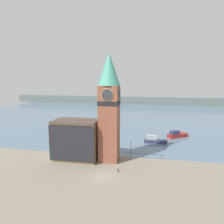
{
  "coord_description": "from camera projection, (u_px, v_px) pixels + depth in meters",
  "views": [
    {
      "loc": [
        8.88,
        -36.16,
        17.8
      ],
      "look_at": [
        0.62,
        6.15,
        10.97
      ],
      "focal_mm": 35.0,
      "sensor_mm": 36.0,
      "label": 1
    }
  ],
  "objects": [
    {
      "name": "ground_plane",
      "position": [
        102.0,
        177.0,
        39.52
      ],
      "size": [
        160.0,
        160.0,
        0.0
      ],
      "primitive_type": "plane",
      "color": "gray"
    },
    {
      "name": "water",
      "position": [
        136.0,
        114.0,
        108.3
      ],
      "size": [
        160.0,
        120.0,
        0.0
      ],
      "color": "slate",
      "rests_on": "ground_plane"
    },
    {
      "name": "far_shoreline",
      "position": [
        141.0,
        100.0,
        146.68
      ],
      "size": [
        180.0,
        3.0,
        5.0
      ],
      "color": "slate",
      "rests_on": "water"
    },
    {
      "name": "pier_railing",
      "position": [
        143.0,
        154.0,
        48.46
      ],
      "size": [
        8.43,
        0.08,
        1.09
      ],
      "color": "#333338",
      "rests_on": "ground_plane"
    },
    {
      "name": "clock_tower",
      "position": [
        109.0,
        105.0,
        45.63
      ],
      "size": [
        4.62,
        4.62,
        22.85
      ],
      "color": "brown",
      "rests_on": "ground_plane"
    },
    {
      "name": "pier_building",
      "position": [
        76.0,
        140.0,
        47.65
      ],
      "size": [
        9.8,
        6.1,
        8.68
      ],
      "color": "tan",
      "rests_on": "ground_plane"
    },
    {
      "name": "boat_near",
      "position": [
        154.0,
        140.0,
        59.81
      ],
      "size": [
        6.22,
        1.8,
        2.13
      ],
      "rotation": [
        0.0,
        0.0,
        0.05
      ],
      "color": "#333856",
      "rests_on": "water"
    },
    {
      "name": "boat_far",
      "position": [
        177.0,
        135.0,
        65.78
      ],
      "size": [
        6.42,
        5.4,
        2.0
      ],
      "rotation": [
        0.0,
        0.0,
        0.61
      ],
      "color": "maroon",
      "rests_on": "water"
    },
    {
      "name": "mooring_bollard_near",
      "position": [
        118.0,
        170.0,
        41.52
      ],
      "size": [
        0.29,
        0.29,
        0.71
      ],
      "color": "brown",
      "rests_on": "ground_plane"
    },
    {
      "name": "mooring_bollard_far",
      "position": [
        119.0,
        160.0,
        46.47
      ],
      "size": [
        0.28,
        0.28,
        0.8
      ],
      "color": "brown",
      "rests_on": "ground_plane"
    },
    {
      "name": "lamp_post",
      "position": [
        131.0,
        147.0,
        47.47
      ],
      "size": [
        0.32,
        0.32,
        4.22
      ],
      "color": "black",
      "rests_on": "ground_plane"
    }
  ]
}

